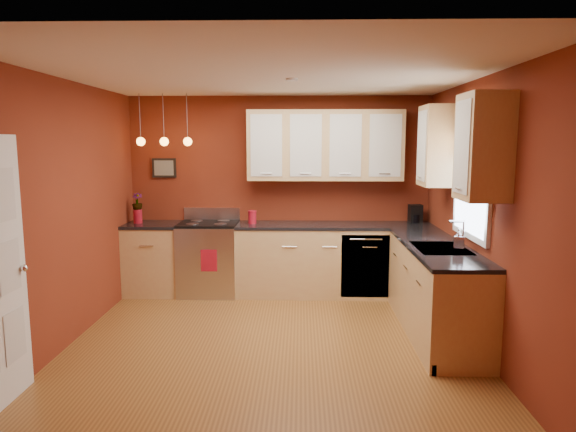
{
  "coord_description": "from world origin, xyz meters",
  "views": [
    {
      "loc": [
        0.29,
        -4.79,
        1.99
      ],
      "look_at": [
        0.14,
        1.0,
        1.16
      ],
      "focal_mm": 32.0,
      "sensor_mm": 36.0,
      "label": 1
    }
  ],
  "objects_px": {
    "sink": "(441,250)",
    "soap_pump": "(459,240)",
    "gas_range": "(209,258)",
    "red_canister": "(252,217)",
    "coffee_maker": "(415,214)"
  },
  "relations": [
    {
      "from": "coffee_maker",
      "to": "soap_pump",
      "type": "distance_m",
      "value": 1.77
    },
    {
      "from": "red_canister",
      "to": "soap_pump",
      "type": "relative_size",
      "value": 0.78
    },
    {
      "from": "sink",
      "to": "soap_pump",
      "type": "height_order",
      "value": "sink"
    },
    {
      "from": "red_canister",
      "to": "coffee_maker",
      "type": "bearing_deg",
      "value": 3.85
    },
    {
      "from": "red_canister",
      "to": "soap_pump",
      "type": "xyz_separation_m",
      "value": [
        2.17,
        -1.63,
        0.02
      ]
    },
    {
      "from": "coffee_maker",
      "to": "gas_range",
      "type": "bearing_deg",
      "value": 176.11
    },
    {
      "from": "sink",
      "to": "gas_range",
      "type": "bearing_deg",
      "value": 150.22
    },
    {
      "from": "red_canister",
      "to": "soap_pump",
      "type": "bearing_deg",
      "value": -36.85
    },
    {
      "from": "sink",
      "to": "soap_pump",
      "type": "xyz_separation_m",
      "value": [
        0.13,
        -0.13,
        0.13
      ]
    },
    {
      "from": "gas_range",
      "to": "red_canister",
      "type": "height_order",
      "value": "red_canister"
    },
    {
      "from": "gas_range",
      "to": "red_canister",
      "type": "distance_m",
      "value": 0.8
    },
    {
      "from": "soap_pump",
      "to": "sink",
      "type": "bearing_deg",
      "value": 134.43
    },
    {
      "from": "sink",
      "to": "coffee_maker",
      "type": "relative_size",
      "value": 2.95
    },
    {
      "from": "red_canister",
      "to": "coffee_maker",
      "type": "distance_m",
      "value": 2.15
    },
    {
      "from": "sink",
      "to": "coffee_maker",
      "type": "distance_m",
      "value": 1.65
    }
  ]
}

